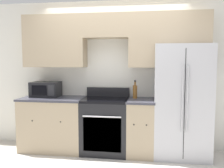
{
  "coord_description": "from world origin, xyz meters",
  "views": [
    {
      "loc": [
        0.61,
        -3.76,
        1.55
      ],
      "look_at": [
        0.0,
        0.31,
        1.17
      ],
      "focal_mm": 40.0,
      "sensor_mm": 36.0,
      "label": 1
    }
  ],
  "objects": [
    {
      "name": "oven_range",
      "position": [
        -0.11,
        0.31,
        0.46
      ],
      "size": [
        0.76,
        0.65,
        1.08
      ],
      "color": "black",
      "rests_on": "ground_plane"
    },
    {
      "name": "refrigerator",
      "position": [
        1.13,
        0.38,
        0.9
      ],
      "size": [
        0.88,
        0.79,
        1.81
      ],
      "color": "#B7B7BC",
      "rests_on": "ground_plane"
    },
    {
      "name": "lower_cabinets_right",
      "position": [
        0.48,
        0.31,
        0.46
      ],
      "size": [
        0.45,
        0.64,
        0.92
      ],
      "color": "tan",
      "rests_on": "ground_plane"
    },
    {
      "name": "lower_cabinets_left",
      "position": [
        -1.03,
        0.31,
        0.46
      ],
      "size": [
        1.1,
        0.64,
        0.92
      ],
      "color": "tan",
      "rests_on": "ground_plane"
    },
    {
      "name": "wall_back",
      "position": [
        0.01,
        0.58,
        1.54
      ],
      "size": [
        8.0,
        0.39,
        2.6
      ],
      "color": "silver",
      "rests_on": "ground_plane"
    },
    {
      "name": "microwave",
      "position": [
        -1.2,
        0.4,
        1.05
      ],
      "size": [
        0.48,
        0.35,
        0.26
      ],
      "color": "black",
      "rests_on": "lower_cabinets_left"
    },
    {
      "name": "bottle",
      "position": [
        0.38,
        0.43,
        1.04
      ],
      "size": [
        0.07,
        0.07,
        0.31
      ],
      "color": "brown",
      "rests_on": "lower_cabinets_right"
    },
    {
      "name": "ground_plane",
      "position": [
        0.0,
        0.0,
        0.0
      ],
      "size": [
        12.0,
        12.0,
        0.0
      ],
      "primitive_type": "plane",
      "color": "beige"
    }
  ]
}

